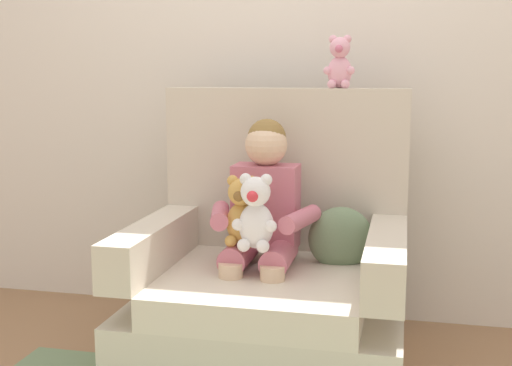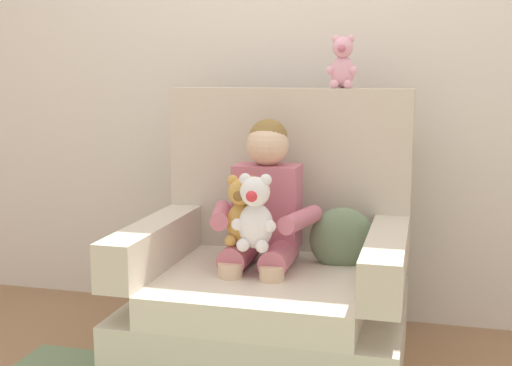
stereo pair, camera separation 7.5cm
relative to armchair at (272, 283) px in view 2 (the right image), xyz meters
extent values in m
cube|color=silver|center=(0.00, 0.64, 0.97)|extent=(6.00, 0.10, 2.60)
cube|color=beige|center=(0.00, -0.07, -0.19)|extent=(1.05, 0.89, 0.28)
cube|color=beige|center=(0.00, -0.14, 0.01)|extent=(0.77, 0.75, 0.12)
cube|color=beige|center=(0.00, 0.31, 0.42)|extent=(1.05, 0.14, 0.70)
cube|color=beige|center=(-0.45, -0.14, 0.16)|extent=(0.14, 0.75, 0.18)
cube|color=beige|center=(0.45, -0.14, 0.16)|extent=(0.14, 0.75, 0.18)
cube|color=#C66B7F|center=(-0.04, 0.07, 0.30)|extent=(0.26, 0.16, 0.34)
sphere|color=beige|center=(-0.04, 0.07, 0.55)|extent=(0.17, 0.17, 0.17)
sphere|color=olive|center=(-0.04, 0.08, 0.57)|extent=(0.16, 0.16, 0.16)
cylinder|color=#C66B7F|center=(-0.12, -0.06, 0.13)|extent=(0.11, 0.26, 0.11)
cylinder|color=beige|center=(-0.12, -0.19, -0.02)|extent=(0.09, 0.09, 0.30)
cylinder|color=#C66B7F|center=(0.04, -0.06, 0.13)|extent=(0.11, 0.26, 0.11)
cylinder|color=beige|center=(0.04, -0.19, -0.02)|extent=(0.09, 0.09, 0.30)
cylinder|color=#C66B7F|center=(-0.20, -0.05, 0.28)|extent=(0.13, 0.27, 0.07)
cylinder|color=#C66B7F|center=(0.12, -0.05, 0.28)|extent=(0.13, 0.27, 0.07)
ellipsoid|color=gold|center=(-0.09, -0.11, 0.26)|extent=(0.12, 0.11, 0.16)
sphere|color=gold|center=(-0.09, -0.12, 0.39)|extent=(0.11, 0.11, 0.11)
sphere|color=brown|center=(-0.09, -0.17, 0.38)|extent=(0.04, 0.04, 0.04)
sphere|color=gold|center=(-0.13, -0.12, 0.43)|extent=(0.04, 0.04, 0.04)
sphere|color=gold|center=(-0.15, -0.14, 0.27)|extent=(0.04, 0.04, 0.04)
sphere|color=gold|center=(-0.13, -0.16, 0.20)|extent=(0.05, 0.05, 0.05)
sphere|color=gold|center=(-0.06, -0.12, 0.43)|extent=(0.04, 0.04, 0.04)
sphere|color=gold|center=(-0.03, -0.14, 0.27)|extent=(0.04, 0.04, 0.04)
sphere|color=gold|center=(-0.06, -0.16, 0.20)|extent=(0.05, 0.05, 0.05)
ellipsoid|color=white|center=(-0.03, -0.16, 0.27)|extent=(0.13, 0.11, 0.17)
sphere|color=white|center=(-0.03, -0.17, 0.40)|extent=(0.11, 0.11, 0.11)
sphere|color=#DB333D|center=(-0.03, -0.22, 0.39)|extent=(0.04, 0.04, 0.04)
sphere|color=white|center=(-0.07, -0.17, 0.44)|extent=(0.04, 0.04, 0.04)
sphere|color=white|center=(-0.09, -0.19, 0.28)|extent=(0.04, 0.04, 0.04)
sphere|color=white|center=(-0.06, -0.21, 0.20)|extent=(0.05, 0.05, 0.05)
sphere|color=white|center=(0.01, -0.17, 0.44)|extent=(0.04, 0.04, 0.04)
sphere|color=white|center=(0.04, -0.19, 0.28)|extent=(0.04, 0.04, 0.04)
sphere|color=white|center=(0.01, -0.21, 0.20)|extent=(0.05, 0.05, 0.05)
ellipsoid|color=#EAA8BC|center=(0.23, 0.31, 0.84)|extent=(0.10, 0.09, 0.13)
sphere|color=#EAA8BC|center=(0.23, 0.30, 0.94)|extent=(0.09, 0.09, 0.09)
sphere|color=#CC6684|center=(0.23, 0.26, 0.93)|extent=(0.03, 0.03, 0.03)
sphere|color=#EAA8BC|center=(0.20, 0.30, 0.97)|extent=(0.03, 0.03, 0.03)
sphere|color=#EAA8BC|center=(0.18, 0.28, 0.84)|extent=(0.03, 0.03, 0.03)
sphere|color=#EAA8BC|center=(0.20, 0.27, 0.79)|extent=(0.04, 0.04, 0.04)
sphere|color=#EAA8BC|center=(0.26, 0.30, 0.97)|extent=(0.03, 0.03, 0.03)
sphere|color=#EAA8BC|center=(0.27, 0.28, 0.84)|extent=(0.03, 0.03, 0.03)
sphere|color=#EAA8BC|center=(0.25, 0.27, 0.79)|extent=(0.04, 0.04, 0.04)
ellipsoid|color=slate|center=(0.26, 0.10, 0.17)|extent=(0.28, 0.16, 0.26)
camera|label=1|loc=(0.51, -2.50, 0.82)|focal=46.26mm
camera|label=2|loc=(0.58, -2.48, 0.82)|focal=46.26mm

